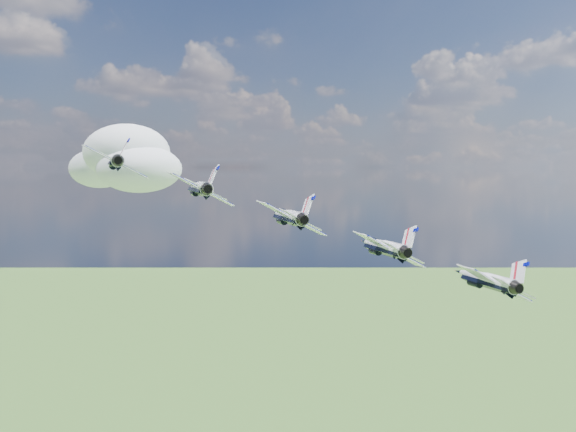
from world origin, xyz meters
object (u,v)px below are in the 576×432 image
jet_0 (116,161)px  jet_3 (383,246)px  jet_2 (288,216)px  jet_1 (199,188)px  jet_4 (485,279)px

jet_0 → jet_3: jet_0 is taller
jet_2 → jet_3: 12.42m
jet_2 → jet_1: bearing=148.3°
jet_3 → jet_2: bearing=148.3°
jet_1 → jet_2: jet_1 is taller
jet_0 → jet_2: bearing=-31.7°
jet_4 → jet_2: bearing=148.3°
jet_0 → jet_1: size_ratio=1.00×
jet_1 → jet_2: size_ratio=1.00×
jet_2 → jet_4: bearing=-31.7°
jet_2 → jet_3: bearing=-31.7°
jet_0 → jet_2: (16.33, -17.38, -6.97)m
jet_1 → jet_0: bearing=148.3°
jet_1 → jet_4: 37.26m
jet_3 → jet_4: size_ratio=1.00×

